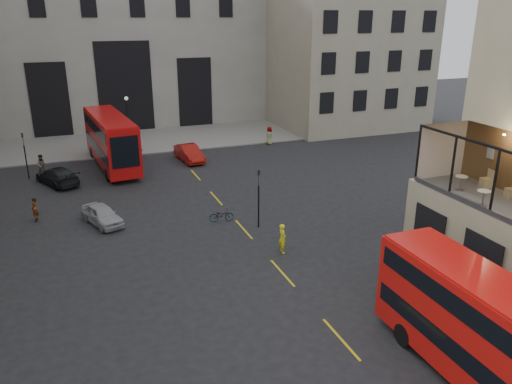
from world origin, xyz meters
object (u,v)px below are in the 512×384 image
object	(u,v)px
bus_far	(111,138)
bicycle	(221,215)
traffic_light_far	(24,150)
cafe_table_far	(461,181)
pedestrian_d	(269,136)
pedestrian_e	(35,210)
cafe_chair_c	(510,192)
bus_near	(496,337)
cyclist	(282,238)
car_b	(189,153)
car_c	(57,176)
traffic_light_near	(259,191)
cafe_chair_d	(486,182)
pedestrian_b	(138,149)
cafe_table_mid	(484,196)
street_lamp_b	(129,127)
pedestrian_a	(42,165)
pedestrian_c	(134,148)
car_a	(102,215)

from	to	relation	value
bus_far	bicycle	distance (m)	16.28
traffic_light_far	bus_far	size ratio (longest dim) A/B	0.33
cafe_table_far	pedestrian_d	bearing A→B (deg)	86.47
pedestrian_e	cafe_chair_c	world-z (taller)	cafe_chair_c
bus_near	cyclist	world-z (taller)	bus_near
traffic_light_far	pedestrian_d	distance (m)	23.09
car_b	bicycle	xyz separation A→B (m)	(-1.45, -14.58, -0.33)
cafe_chair_c	car_c	bearing A→B (deg)	129.62
traffic_light_near	car_c	bearing A→B (deg)	130.85
traffic_light_near	cafe_table_far	xyz separation A→B (m)	(7.01, -9.11, 2.65)
pedestrian_e	cafe_chair_d	bearing A→B (deg)	61.57
pedestrian_b	pedestrian_d	xyz separation A→B (m)	(13.40, 0.15, 0.15)
pedestrian_d	cafe_table_mid	world-z (taller)	cafe_table_mid
street_lamp_b	pedestrian_a	size ratio (longest dim) A/B	3.00
pedestrian_c	cafe_chair_d	world-z (taller)	cafe_chair_d
traffic_light_far	pedestrian_e	world-z (taller)	traffic_light_far
car_b	pedestrian_c	size ratio (longest dim) A/B	2.29
cafe_chair_d	bus_near	bearing A→B (deg)	-130.45
pedestrian_b	car_b	bearing A→B (deg)	-67.09
bus_far	pedestrian_c	xyz separation A→B (m)	(2.22, 2.24, -1.57)
pedestrian_b	pedestrian_e	world-z (taller)	pedestrian_e
car_c	pedestrian_c	world-z (taller)	pedestrian_c
car_c	cafe_table_mid	size ratio (longest dim) A/B	6.61
pedestrian_c	pedestrian_e	bearing A→B (deg)	36.35
bus_near	bus_far	bearing A→B (deg)	105.59
bicycle	pedestrian_e	size ratio (longest dim) A/B	0.97
cafe_table_mid	cafe_chair_c	bearing A→B (deg)	10.29
pedestrian_c	cafe_table_far	size ratio (longest dim) A/B	2.72
street_lamp_b	pedestrian_d	world-z (taller)	street_lamp_b
car_a	pedestrian_a	bearing A→B (deg)	85.99
traffic_light_near	bicycle	bearing A→B (deg)	136.36
bus_near	pedestrian_d	distance (m)	36.69
car_a	car_c	bearing A→B (deg)	84.52
bus_far	car_a	distance (m)	13.30
traffic_light_far	cafe_chair_d	bearing A→B (deg)	-48.41
bus_far	pedestrian_a	world-z (taller)	bus_far
bicycle	pedestrian_e	world-z (taller)	pedestrian_e
traffic_light_near	car_c	size ratio (longest dim) A/B	0.80
cyclist	pedestrian_b	xyz separation A→B (m)	(-4.60, 23.11, -0.09)
pedestrian_c	bus_near	bearing A→B (deg)	79.52
pedestrian_c	pedestrian_a	bearing A→B (deg)	-2.64
bicycle	pedestrian_d	bearing A→B (deg)	-23.27
cyclist	pedestrian_e	size ratio (longest dim) A/B	1.08
pedestrian_a	pedestrian_e	distance (m)	10.46
traffic_light_far	pedestrian_b	xyz separation A→B (m)	(9.38, 3.35, -1.66)
car_b	pedestrian_b	world-z (taller)	pedestrian_b
bus_far	pedestrian_a	xyz separation A→B (m)	(-5.75, -0.52, -1.66)
car_b	cyclist	world-z (taller)	cyclist
bus_near	car_c	distance (m)	33.29
bus_near	pedestrian_d	xyz separation A→B (m)	(6.55, 36.07, -1.42)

